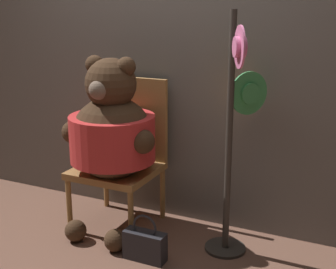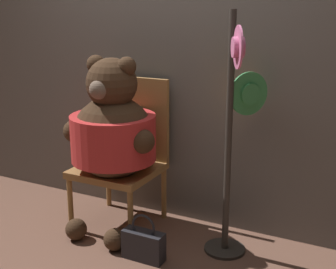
{
  "view_description": "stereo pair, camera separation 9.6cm",
  "coord_description": "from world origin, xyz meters",
  "px_view_note": "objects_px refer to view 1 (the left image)",
  "views": [
    {
      "loc": [
        1.47,
        -2.62,
        1.63
      ],
      "look_at": [
        0.17,
        0.12,
        0.78
      ],
      "focal_mm": 50.0,
      "sensor_mm": 36.0,
      "label": 1
    },
    {
      "loc": [
        1.55,
        -2.58,
        1.63
      ],
      "look_at": [
        0.17,
        0.12,
        0.78
      ],
      "focal_mm": 50.0,
      "sensor_mm": 36.0,
      "label": 2
    }
  ],
  "objects_px": {
    "chair": "(123,151)",
    "handbag_on_ground": "(145,245)",
    "hat_display_rack": "(236,127)",
    "teddy_bear": "(112,133)"
  },
  "relations": [
    {
      "from": "chair",
      "to": "handbag_on_ground",
      "type": "xyz_separation_m",
      "value": [
        0.43,
        -0.48,
        -0.45
      ]
    },
    {
      "from": "handbag_on_ground",
      "to": "chair",
      "type": "bearing_deg",
      "value": 132.15
    },
    {
      "from": "hat_display_rack",
      "to": "handbag_on_ground",
      "type": "height_order",
      "value": "hat_display_rack"
    },
    {
      "from": "teddy_bear",
      "to": "handbag_on_ground",
      "type": "relative_size",
      "value": 4.0
    },
    {
      "from": "chair",
      "to": "hat_display_rack",
      "type": "xyz_separation_m",
      "value": [
        0.9,
        -0.1,
        0.31
      ]
    },
    {
      "from": "chair",
      "to": "teddy_bear",
      "type": "bearing_deg",
      "value": -81.78
    },
    {
      "from": "hat_display_rack",
      "to": "handbag_on_ground",
      "type": "relative_size",
      "value": 4.96
    },
    {
      "from": "chair",
      "to": "handbag_on_ground",
      "type": "distance_m",
      "value": 0.78
    },
    {
      "from": "chair",
      "to": "teddy_bear",
      "type": "distance_m",
      "value": 0.28
    },
    {
      "from": "chair",
      "to": "handbag_on_ground",
      "type": "relative_size",
      "value": 3.4
    }
  ]
}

